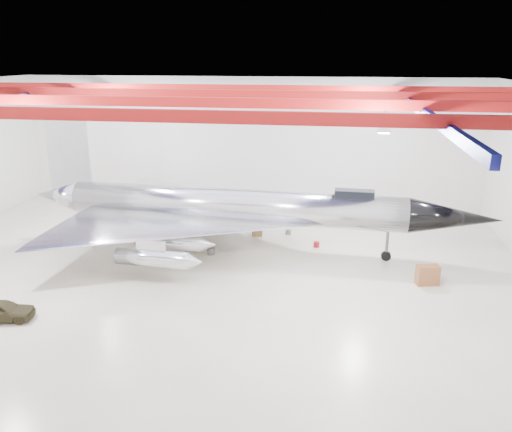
# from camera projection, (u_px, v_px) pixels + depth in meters

# --- Properties ---
(floor) EXTENTS (40.00, 40.00, 0.00)m
(floor) POSITION_uv_depth(u_px,v_px,m) (199.00, 269.00, 30.92)
(floor) COLOR #C0B598
(floor) RESTS_ON ground
(wall_back) EXTENTS (40.00, 0.00, 40.00)m
(wall_back) POSITION_uv_depth(u_px,v_px,m) (245.00, 142.00, 43.32)
(wall_back) COLOR silver
(wall_back) RESTS_ON floor
(ceiling) EXTENTS (40.00, 40.00, 0.00)m
(ceiling) POSITION_uv_depth(u_px,v_px,m) (192.00, 86.00, 27.57)
(ceiling) COLOR #0A0F38
(ceiling) RESTS_ON wall_back
(ceiling_structure) EXTENTS (39.50, 29.50, 1.08)m
(ceiling_structure) POSITION_uv_depth(u_px,v_px,m) (193.00, 99.00, 27.77)
(ceiling_structure) COLOR maroon
(ceiling_structure) RESTS_ON ceiling
(jet_aircraft) EXTENTS (31.34, 18.35, 8.55)m
(jet_aircraft) POSITION_uv_depth(u_px,v_px,m) (233.00, 210.00, 33.27)
(jet_aircraft) COLOR silver
(jet_aircraft) RESTS_ON floor
(jeep) EXTENTS (3.31, 1.95, 1.06)m
(jeep) POSITION_uv_depth(u_px,v_px,m) (2.00, 311.00, 24.76)
(jeep) COLOR #332E19
(jeep) RESTS_ON floor
(desk) EXTENTS (1.39, 0.93, 1.16)m
(desk) POSITION_uv_depth(u_px,v_px,m) (427.00, 275.00, 28.67)
(desk) COLOR brown
(desk) RESTS_ON floor
(toolbox_red) EXTENTS (0.46, 0.40, 0.27)m
(toolbox_red) POSITION_uv_depth(u_px,v_px,m) (212.00, 221.00, 39.54)
(toolbox_red) COLOR maroon
(toolbox_red) RESTS_ON floor
(engine_drum) EXTENTS (0.65, 0.65, 0.44)m
(engine_drum) POSITION_uv_depth(u_px,v_px,m) (211.00, 251.00, 33.18)
(engine_drum) COLOR #59595B
(engine_drum) RESTS_ON floor
(parts_bin) EXTENTS (0.82, 0.73, 0.48)m
(parts_bin) POSITION_uv_depth(u_px,v_px,m) (257.00, 233.00, 36.61)
(parts_bin) COLOR olive
(parts_bin) RESTS_ON floor
(crate_small) EXTENTS (0.36, 0.29, 0.24)m
(crate_small) POSITION_uv_depth(u_px,v_px,m) (108.00, 224.00, 38.89)
(crate_small) COLOR #59595B
(crate_small) RESTS_ON floor
(tool_chest) EXTENTS (0.49, 0.49, 0.37)m
(tool_chest) POSITION_uv_depth(u_px,v_px,m) (316.00, 244.00, 34.47)
(tool_chest) COLOR maroon
(tool_chest) RESTS_ON floor
(oil_barrel) EXTENTS (0.50, 0.42, 0.33)m
(oil_barrel) POSITION_uv_depth(u_px,v_px,m) (201.00, 232.00, 36.88)
(oil_barrel) COLOR olive
(oil_barrel) RESTS_ON floor
(spares_box) EXTENTS (0.44, 0.44, 0.35)m
(spares_box) POSITION_uv_depth(u_px,v_px,m) (288.00, 232.00, 36.94)
(spares_box) COLOR #59595B
(spares_box) RESTS_ON floor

